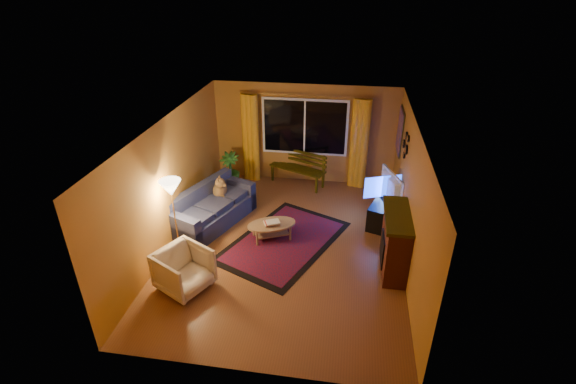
# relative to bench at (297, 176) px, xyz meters

# --- Properties ---
(floor) EXTENTS (4.50, 6.00, 0.02)m
(floor) POSITION_rel_bench_xyz_m (0.13, -2.71, -0.23)
(floor) COLOR brown
(floor) RESTS_ON ground
(ceiling) EXTENTS (4.50, 6.00, 0.02)m
(ceiling) POSITION_rel_bench_xyz_m (0.13, -2.71, 2.29)
(ceiling) COLOR white
(ceiling) RESTS_ON ground
(wall_back) EXTENTS (4.50, 0.02, 2.50)m
(wall_back) POSITION_rel_bench_xyz_m (0.13, 0.30, 1.03)
(wall_back) COLOR #B5752C
(wall_back) RESTS_ON ground
(wall_left) EXTENTS (0.02, 6.00, 2.50)m
(wall_left) POSITION_rel_bench_xyz_m (-2.13, -2.71, 1.03)
(wall_left) COLOR #B5752C
(wall_left) RESTS_ON ground
(wall_right) EXTENTS (0.02, 6.00, 2.50)m
(wall_right) POSITION_rel_bench_xyz_m (2.39, -2.71, 1.03)
(wall_right) COLOR #B5752C
(wall_right) RESTS_ON ground
(window) EXTENTS (2.00, 0.02, 1.30)m
(window) POSITION_rel_bench_xyz_m (0.13, 0.23, 1.23)
(window) COLOR black
(window) RESTS_ON wall_back
(curtain_rod) EXTENTS (3.20, 0.03, 0.03)m
(curtain_rod) POSITION_rel_bench_xyz_m (0.13, 0.19, 2.03)
(curtain_rod) COLOR #BF8C3F
(curtain_rod) RESTS_ON wall_back
(curtain_left) EXTENTS (0.36, 0.36, 2.24)m
(curtain_left) POSITION_rel_bench_xyz_m (-1.22, 0.17, 0.90)
(curtain_left) COLOR #F1A41D
(curtain_left) RESTS_ON ground
(curtain_right) EXTENTS (0.36, 0.36, 2.24)m
(curtain_right) POSITION_rel_bench_xyz_m (1.48, 0.17, 0.90)
(curtain_right) COLOR #F1A41D
(curtain_right) RESTS_ON ground
(bench) EXTENTS (1.49, 0.96, 0.43)m
(bench) POSITION_rel_bench_xyz_m (0.00, 0.00, 0.00)
(bench) COLOR #2F2804
(bench) RESTS_ON ground
(potted_plant) EXTENTS (0.59, 0.59, 0.90)m
(potted_plant) POSITION_rel_bench_xyz_m (-1.66, -0.38, 0.23)
(potted_plant) COLOR #235B1E
(potted_plant) RESTS_ON ground
(sofa) EXTENTS (1.57, 2.21, 0.82)m
(sofa) POSITION_rel_bench_xyz_m (-1.55, -2.14, 0.20)
(sofa) COLOR #252949
(sofa) RESTS_ON ground
(dog) EXTENTS (0.38, 0.47, 0.45)m
(dog) POSITION_rel_bench_xyz_m (-1.50, -1.68, 0.42)
(dog) COLOR brown
(dog) RESTS_ON sofa
(armchair) EXTENTS (1.03, 1.05, 0.82)m
(armchair) POSITION_rel_bench_xyz_m (-1.37, -4.20, 0.19)
(armchair) COLOR beige
(armchair) RESTS_ON ground
(floor_lamp) EXTENTS (0.31, 0.31, 1.57)m
(floor_lamp) POSITION_rel_bench_xyz_m (-1.87, -3.25, 0.57)
(floor_lamp) COLOR #BF8C3F
(floor_lamp) RESTS_ON ground
(rug) EXTENTS (2.65, 3.16, 0.02)m
(rug) POSITION_rel_bench_xyz_m (0.08, -2.59, -0.21)
(rug) COLOR maroon
(rug) RESTS_ON ground
(coffee_table) EXTENTS (1.30, 1.30, 0.36)m
(coffee_table) POSITION_rel_bench_xyz_m (-0.18, -2.52, -0.04)
(coffee_table) COLOR #A27B55
(coffee_table) RESTS_ON ground
(tv_console) EXTENTS (0.81, 1.33, 0.53)m
(tv_console) POSITION_rel_bench_xyz_m (2.11, -1.44, 0.05)
(tv_console) COLOR black
(tv_console) RESTS_ON ground
(television) EXTENTS (0.50, 1.01, 0.60)m
(television) POSITION_rel_bench_xyz_m (2.11, -1.44, 0.61)
(television) COLOR black
(television) RESTS_ON tv_console
(fireplace) EXTENTS (0.40, 1.20, 1.10)m
(fireplace) POSITION_rel_bench_xyz_m (2.18, -3.11, 0.33)
(fireplace) COLOR maroon
(fireplace) RESTS_ON ground
(mirror_cluster) EXTENTS (0.06, 0.60, 0.56)m
(mirror_cluster) POSITION_rel_bench_xyz_m (2.34, -1.41, 1.58)
(mirror_cluster) COLOR black
(mirror_cluster) RESTS_ON wall_right
(painting) EXTENTS (0.04, 0.76, 0.96)m
(painting) POSITION_rel_bench_xyz_m (2.35, -0.26, 1.43)
(painting) COLOR #C74E30
(painting) RESTS_ON wall_right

